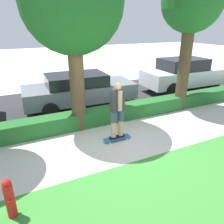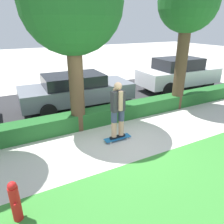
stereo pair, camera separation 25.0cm
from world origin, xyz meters
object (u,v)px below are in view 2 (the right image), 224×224
object	(u,v)px
tree_mid	(71,4)
fire_hydrant	(15,201)
parked_car_rear	(179,73)
tree_far	(188,6)
skateboard	(118,138)
parked_car_middle	(76,90)
skater_person	(118,109)

from	to	relation	value
tree_mid	fire_hydrant	bearing A→B (deg)	-126.91
parked_car_rear	tree_far	bearing A→B (deg)	-132.03
skateboard	tree_far	xyz separation A→B (m)	(3.61, 1.30, 3.87)
parked_car_rear	fire_hydrant	bearing A→B (deg)	-147.70
skateboard	parked_car_middle	distance (m)	3.45
skater_person	tree_mid	distance (m)	3.20
parked_car_rear	fire_hydrant	distance (m)	9.97
parked_car_middle	tree_mid	bearing A→B (deg)	-105.90
tree_far	fire_hydrant	size ratio (longest dim) A/B	6.19
skater_person	tree_mid	size ratio (longest dim) A/B	0.33
fire_hydrant	tree_mid	bearing A→B (deg)	53.09
skateboard	parked_car_middle	bearing A→B (deg)	91.57
skateboard	fire_hydrant	xyz separation A→B (m)	(-3.04, -1.72, 0.35)
skateboard	tree_mid	bearing A→B (deg)	120.89
parked_car_middle	fire_hydrant	bearing A→B (deg)	-117.77
skater_person	tree_far	world-z (taller)	tree_far
skateboard	parked_car_rear	distance (m)	6.52
skater_person	tree_far	size ratio (longest dim) A/B	0.34
tree_far	fire_hydrant	bearing A→B (deg)	-155.61
skater_person	tree_mid	bearing A→B (deg)	120.89
skateboard	parked_car_middle	world-z (taller)	parked_car_middle
tree_mid	parked_car_middle	xyz separation A→B (m)	(0.68, 2.08, -3.08)
skateboard	skater_person	bearing A→B (deg)	-75.96
skater_person	tree_far	bearing A→B (deg)	19.79
skateboard	tree_mid	xyz separation A→B (m)	(-0.78, 1.30, 3.76)
tree_mid	fire_hydrant	size ratio (longest dim) A/B	6.38
tree_far	parked_car_middle	bearing A→B (deg)	150.66
skateboard	parked_car_rear	world-z (taller)	parked_car_rear
tree_mid	parked_car_rear	size ratio (longest dim) A/B	1.21
parked_car_rear	parked_car_middle	bearing A→B (deg)	-178.75
skater_person	tree_mid	xyz separation A→B (m)	(-0.78, 1.30, 2.82)
parked_car_middle	fire_hydrant	distance (m)	5.90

